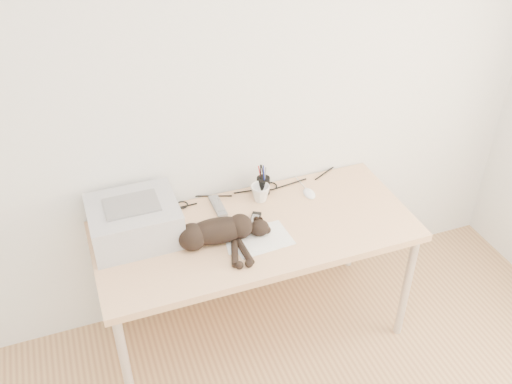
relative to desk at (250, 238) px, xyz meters
name	(u,v)px	position (x,y,z in m)	size (l,w,h in m)	color
wall_back	(230,96)	(0.00, 0.27, 0.69)	(3.50, 3.50, 0.00)	white
desk	(250,238)	(0.00, 0.00, 0.00)	(1.60, 0.70, 0.74)	#E2B484
printer	(134,221)	(-0.57, 0.06, 0.23)	(0.42, 0.36, 0.20)	#AEAEB3
papers	(258,238)	(-0.02, -0.16, 0.14)	(0.33, 0.25, 0.01)	white
cat	(215,233)	(-0.22, -0.12, 0.19)	(0.60, 0.30, 0.14)	black
mug	(260,193)	(0.10, 0.13, 0.18)	(0.10, 0.10, 0.09)	white
pen_cup	(263,185)	(0.14, 0.19, 0.18)	(0.07, 0.07, 0.18)	black
remote_grey	(218,206)	(-0.13, 0.14, 0.14)	(0.05, 0.18, 0.02)	slate
remote_black	(254,223)	(0.00, -0.05, 0.14)	(0.05, 0.16, 0.02)	black
mouse	(309,192)	(0.37, 0.09, 0.15)	(0.06, 0.10, 0.03)	white
cable_tangle	(236,193)	(0.00, 0.22, 0.14)	(1.36, 0.08, 0.01)	black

